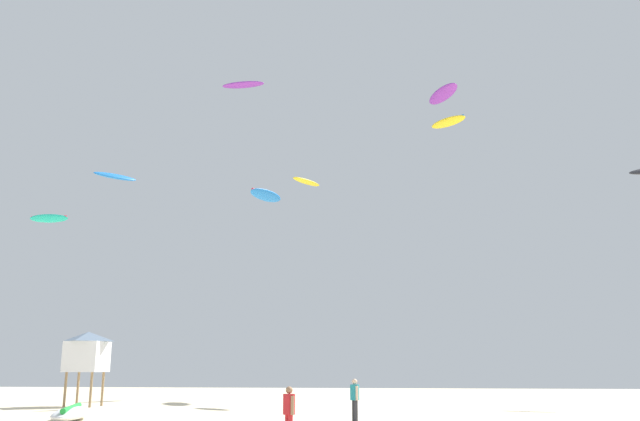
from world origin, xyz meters
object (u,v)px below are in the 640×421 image
at_px(kite_aloft_0, 448,122).
at_px(kite_aloft_8, 49,218).
at_px(lifeguard_tower, 87,351).
at_px(kite_aloft_1, 306,182).
at_px(kite_aloft_3, 115,176).
at_px(kite_aloft_5, 266,195).
at_px(person_midground, 355,396).
at_px(kite_aloft_6, 443,94).
at_px(kite_aloft_4, 243,85).
at_px(kite_grounded_mid, 71,413).
at_px(person_foreground, 289,409).

bearing_deg(kite_aloft_0, kite_aloft_8, -170.38).
height_order(lifeguard_tower, kite_aloft_1, kite_aloft_1).
bearing_deg(kite_aloft_1, kite_aloft_3, -148.98).
height_order(kite_aloft_5, kite_aloft_8, kite_aloft_5).
relative_size(person_midground, kite_aloft_6, 0.37).
height_order(kite_aloft_1, kite_aloft_3, kite_aloft_1).
xyz_separation_m(kite_aloft_4, kite_aloft_6, (17.89, -2.48, -2.86)).
distance_m(lifeguard_tower, kite_aloft_1, 22.61).
bearing_deg(kite_aloft_5, kite_aloft_4, 109.63).
relative_size(person_midground, kite_aloft_3, 0.59).
distance_m(kite_aloft_0, kite_aloft_6, 9.35).
xyz_separation_m(kite_grounded_mid, kite_aloft_3, (-6.31, 16.49, 15.20)).
xyz_separation_m(person_midground, lifeguard_tower, (-15.91, 8.84, 2.07)).
bearing_deg(person_foreground, kite_aloft_8, -83.88).
relative_size(kite_aloft_1, kite_aloft_5, 1.07).
relative_size(person_foreground, lifeguard_tower, 0.38).
distance_m(kite_aloft_3, kite_aloft_6, 27.53).
relative_size(kite_aloft_0, kite_aloft_5, 0.92).
height_order(kite_aloft_5, kite_aloft_6, kite_aloft_6).
bearing_deg(person_foreground, kite_grounded_mid, -72.13).
height_order(person_foreground, kite_aloft_6, kite_aloft_6).
xyz_separation_m(kite_aloft_3, kite_aloft_4, (6.25, 12.01, 12.02)).
height_order(person_foreground, lifeguard_tower, lifeguard_tower).
xyz_separation_m(kite_aloft_5, kite_aloft_8, (-14.87, 0.46, -1.03)).
bearing_deg(kite_aloft_4, kite_aloft_5, -70.37).
distance_m(kite_aloft_3, kite_aloft_8, 5.52).
height_order(kite_aloft_6, kite_aloft_8, kite_aloft_6).
relative_size(kite_aloft_4, kite_aloft_6, 0.89).
xyz_separation_m(kite_aloft_1, kite_aloft_5, (-1.12, -10.85, -3.90)).
distance_m(kite_grounded_mid, lifeguard_tower, 10.94).
distance_m(lifeguard_tower, kite_aloft_8, 11.10).
relative_size(kite_aloft_1, kite_aloft_6, 0.71).
xyz_separation_m(kite_aloft_5, kite_aloft_6, (12.48, 12.69, 11.73)).
bearing_deg(kite_aloft_3, kite_aloft_8, -139.84).
bearing_deg(kite_aloft_0, kite_aloft_6, 87.68).
height_order(kite_aloft_4, kite_aloft_6, kite_aloft_4).
bearing_deg(kite_grounded_mid, kite_aloft_0, 46.35).
relative_size(kite_aloft_1, kite_aloft_4, 0.80).
distance_m(person_foreground, kite_aloft_0, 32.28).
height_order(kite_grounded_mid, kite_aloft_5, kite_aloft_5).
height_order(kite_aloft_4, kite_aloft_5, kite_aloft_4).
height_order(kite_aloft_4, kite_aloft_8, kite_aloft_4).
xyz_separation_m(kite_grounded_mid, kite_aloft_0, (17.52, 18.37, 18.99)).
bearing_deg(lifeguard_tower, kite_aloft_5, 20.70).
relative_size(person_midground, kite_aloft_0, 0.61).
bearing_deg(kite_aloft_6, person_foreground, -102.72).
xyz_separation_m(kite_aloft_1, kite_aloft_8, (-15.99, -10.39, -4.93)).
bearing_deg(kite_aloft_6, lifeguard_tower, -143.48).
height_order(kite_aloft_1, kite_aloft_6, kite_aloft_6).
bearing_deg(kite_aloft_4, kite_grounded_mid, -89.88).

